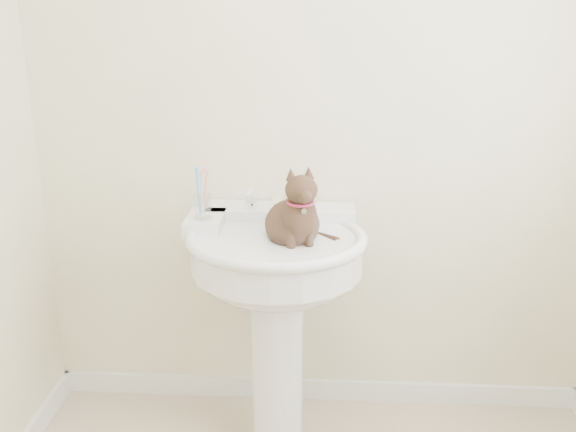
# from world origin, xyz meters

# --- Properties ---
(wall_back) EXTENTS (2.20, 0.00, 2.50)m
(wall_back) POSITION_xyz_m (0.00, 1.10, 1.25)
(wall_back) COLOR #F2E6BC
(wall_back) RESTS_ON ground
(baseboard_back) EXTENTS (2.20, 0.02, 0.09)m
(baseboard_back) POSITION_xyz_m (0.00, 1.09, 0.04)
(baseboard_back) COLOR white
(baseboard_back) RESTS_ON floor
(pedestal_sink) EXTENTS (0.65, 0.64, 0.89)m
(pedestal_sink) POSITION_xyz_m (-0.15, 0.81, 0.70)
(pedestal_sink) COLOR white
(pedestal_sink) RESTS_ON floor
(faucet) EXTENTS (0.28, 0.12, 0.14)m
(faucet) POSITION_xyz_m (-0.14, 0.97, 0.94)
(faucet) COLOR silver
(faucet) RESTS_ON pedestal_sink
(soap_bar) EXTENTS (0.10, 0.07, 0.03)m
(soap_bar) POSITION_xyz_m (-0.06, 1.06, 0.91)
(soap_bar) COLOR orange
(soap_bar) RESTS_ON pedestal_sink
(toothbrush_cup) EXTENTS (0.07, 0.07, 0.18)m
(toothbrush_cup) POSITION_xyz_m (-0.41, 0.86, 0.94)
(toothbrush_cup) COLOR silver
(toothbrush_cup) RESTS_ON pedestal_sink
(cat) EXTENTS (0.21, 0.26, 0.38)m
(cat) POSITION_xyz_m (-0.08, 0.78, 0.93)
(cat) COLOR #4D2F21
(cat) RESTS_ON pedestal_sink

